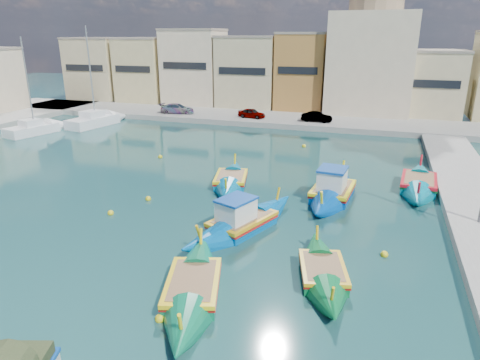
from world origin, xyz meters
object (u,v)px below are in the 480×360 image
at_px(church_block, 372,48).
at_px(yacht_midnorth, 45,128).
at_px(luzzu_cyan_mid, 418,185).
at_px(luzzu_cyan_south, 323,274).
at_px(yacht_north, 105,119).
at_px(luzzu_blue_cabin, 333,192).
at_px(luzzu_turquoise_cabin, 242,223).
at_px(luzzu_blue_south, 193,289).
at_px(luzzu_green, 231,181).

relative_size(church_block, yacht_midnorth, 1.80).
distance_m(church_block, yacht_midnorth, 39.67).
bearing_deg(luzzu_cyan_mid, yacht_midnorth, 169.74).
distance_m(luzzu_cyan_south, yacht_north, 39.47).
height_order(yacht_north, yacht_midnorth, yacht_north).
distance_m(luzzu_blue_cabin, luzzu_cyan_south, 9.92).
relative_size(luzzu_cyan_mid, yacht_midnorth, 0.88).
xyz_separation_m(luzzu_turquoise_cabin, luzzu_cyan_south, (4.84, -3.60, -0.12)).
bearing_deg(luzzu_blue_south, luzzu_blue_cabin, 72.44).
distance_m(luzzu_turquoise_cabin, luzzu_blue_south, 6.45).
height_order(luzzu_green, luzzu_blue_south, same).
relative_size(luzzu_cyan_mid, yacht_north, 0.79).
xyz_separation_m(luzzu_turquoise_cabin, luzzu_blue_south, (0.04, -6.45, -0.10)).
relative_size(luzzu_green, luzzu_blue_south, 0.92).
bearing_deg(luzzu_green, yacht_midnorth, 158.07).
xyz_separation_m(luzzu_turquoise_cabin, yacht_north, (-24.59, 22.70, 0.11)).
relative_size(luzzu_green, yacht_north, 0.70).
xyz_separation_m(church_block, luzzu_blue_cabin, (-0.52, -31.64, -8.01)).
relative_size(luzzu_green, luzzu_cyan_south, 1.11).
height_order(church_block, luzzu_cyan_south, church_block).
bearing_deg(luzzu_green, luzzu_blue_cabin, -3.00).
bearing_deg(yacht_midnorth, church_block, 33.09).
height_order(luzzu_turquoise_cabin, luzzu_cyan_mid, luzzu_turquoise_cabin).
bearing_deg(luzzu_blue_south, luzzu_turquoise_cabin, 90.32).
bearing_deg(luzzu_blue_cabin, yacht_north, 150.20).
xyz_separation_m(luzzu_blue_south, yacht_midnorth, (-28.01, 23.16, 0.16)).
bearing_deg(yacht_midnorth, luzzu_blue_south, -39.59).
bearing_deg(luzzu_green, luzzu_blue_south, -76.96).
bearing_deg(luzzu_cyan_mid, luzzu_blue_cabin, -145.70).
bearing_deg(yacht_north, yacht_midnorth, -119.45).
distance_m(luzzu_cyan_mid, yacht_midnorth, 38.01).
distance_m(church_block, luzzu_cyan_south, 42.32).
bearing_deg(luzzu_turquoise_cabin, luzzu_blue_south, -89.68).
bearing_deg(church_block, luzzu_blue_cabin, -90.93).
distance_m(church_block, yacht_north, 33.86).
distance_m(luzzu_cyan_mid, luzzu_cyan_south, 14.29).
bearing_deg(yacht_north, church_block, 27.57).
distance_m(church_block, luzzu_cyan_mid, 29.54).
relative_size(luzzu_blue_cabin, yacht_north, 0.80).
distance_m(luzzu_turquoise_cabin, luzzu_cyan_mid, 13.70).
bearing_deg(luzzu_turquoise_cabin, luzzu_blue_cabin, 57.11).
distance_m(luzzu_turquoise_cabin, luzzu_green, 7.30).
xyz_separation_m(luzzu_blue_south, yacht_north, (-24.63, 29.15, 0.20)).
height_order(church_block, luzzu_green, church_block).
xyz_separation_m(church_block, luzzu_turquoise_cabin, (-4.58, -37.93, -8.05)).
distance_m(luzzu_green, yacht_midnorth, 26.92).
bearing_deg(luzzu_blue_cabin, yacht_midnorth, 161.97).
distance_m(luzzu_cyan_south, yacht_midnorth, 38.59).
bearing_deg(luzzu_cyan_mid, yacht_north, 159.45).
height_order(luzzu_blue_cabin, luzzu_blue_south, luzzu_blue_cabin).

